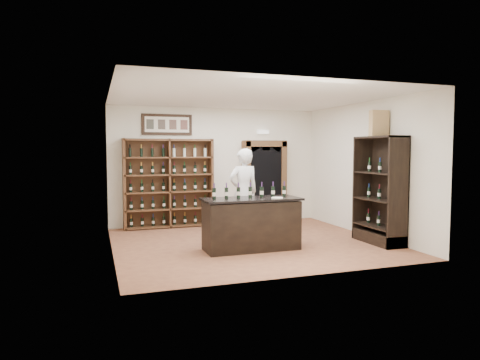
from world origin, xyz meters
The scene contains 21 objects.
floor centered at (0.00, 0.00, 0.00)m, with size 5.50×5.50×0.00m, color #925B3A.
ceiling centered at (0.00, 0.00, 3.00)m, with size 5.50×5.50×0.00m, color white.
wall_back centered at (0.00, 2.50, 1.50)m, with size 5.50×0.04×3.00m, color white.
wall_left centered at (-2.75, 0.00, 1.50)m, with size 0.04×5.00×3.00m, color white.
wall_right centered at (2.75, 0.00, 1.50)m, with size 0.04×5.00×3.00m, color white.
wine_shelf centered at (-1.30, 2.33, 1.10)m, with size 2.20×0.38×2.20m.
framed_picture centered at (-1.30, 2.47, 2.55)m, with size 1.25×0.04×0.52m, color black.
arched_doorway centered at (1.25, 2.33, 1.14)m, with size 1.17×0.35×2.17m.
emergency_light centered at (1.25, 2.42, 2.40)m, with size 0.30×0.10×0.10m, color white.
tasting_counter centered at (-0.20, -0.60, 0.49)m, with size 1.88×0.78×1.00m.
counter_bottle_0 centered at (-0.92, -0.53, 1.11)m, with size 0.07×0.07×0.30m.
counter_bottle_1 centered at (-0.68, -0.53, 1.11)m, with size 0.07×0.07×0.30m.
counter_bottle_2 centered at (-0.44, -0.53, 1.11)m, with size 0.07×0.07×0.30m.
counter_bottle_3 centered at (-0.20, -0.53, 1.11)m, with size 0.07×0.07×0.30m.
counter_bottle_4 centered at (0.04, -0.53, 1.11)m, with size 0.07×0.07×0.30m.
counter_bottle_5 centered at (0.28, -0.53, 1.11)m, with size 0.07×0.07×0.30m.
counter_bottle_6 centered at (0.52, -0.53, 1.11)m, with size 0.07×0.07×0.30m.
side_cabinet centered at (2.52, -0.90, 0.75)m, with size 0.48×1.20×2.20m.
shopkeeper centered at (0.14, 0.84, 0.98)m, with size 0.71×0.47×1.95m, color silver.
plate centered at (0.24, -0.81, 1.01)m, with size 0.23×0.23×0.02m, color silver.
wine_crate centered at (2.52, -0.79, 2.47)m, with size 0.38×0.16×0.53m, color tan.
Camera 1 is at (-3.04, -8.23, 1.92)m, focal length 32.00 mm.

